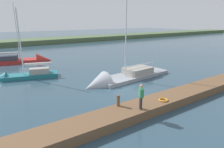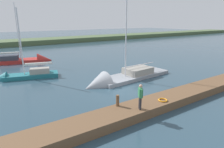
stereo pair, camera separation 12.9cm
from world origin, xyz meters
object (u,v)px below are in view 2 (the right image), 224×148
at_px(sailboat_far_right, 26,61).
at_px(mooring_post_near, 118,101).
at_px(life_ring_buoy, 163,100).
at_px(person_on_dock, 140,95).
at_px(sailboat_behind_pier, 119,80).
at_px(sailboat_near_dock, 23,77).

bearing_deg(sailboat_far_right, mooring_post_near, -70.24).
distance_m(life_ring_buoy, person_on_dock, 2.44).
distance_m(mooring_post_near, person_on_dock, 1.62).
distance_m(life_ring_buoy, sailboat_behind_pier, 7.18).
bearing_deg(life_ring_buoy, person_on_dock, 2.61).
bearing_deg(life_ring_buoy, sailboat_near_dock, -62.58).
bearing_deg(person_on_dock, life_ring_buoy, 30.65).
xyz_separation_m(sailboat_behind_pier, sailboat_near_dock, (8.27, -6.57, 0.03)).
bearing_deg(person_on_dock, sailboat_near_dock, 137.35).
xyz_separation_m(sailboat_far_right, sailboat_near_dock, (1.87, 8.71, -0.01)).
xyz_separation_m(mooring_post_near, sailboat_far_right, (2.01, -21.24, -0.85)).
relative_size(sailboat_far_right, person_on_dock, 5.72).
distance_m(mooring_post_near, sailboat_far_right, 21.35).
bearing_deg(sailboat_far_right, person_on_dock, -68.18).
bearing_deg(mooring_post_near, sailboat_far_right, -84.59).
bearing_deg(sailboat_behind_pier, sailboat_near_dock, -43.04).
distance_m(mooring_post_near, sailboat_near_dock, 13.15).
xyz_separation_m(mooring_post_near, life_ring_buoy, (-3.19, 1.09, -0.33)).
xyz_separation_m(sailboat_behind_pier, person_on_dock, (3.46, 7.16, 1.48)).
bearing_deg(mooring_post_near, sailboat_near_dock, -72.80).
bearing_deg(life_ring_buoy, sailboat_behind_pier, -99.65).
height_order(sailboat_behind_pier, sailboat_near_dock, sailboat_behind_pier).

